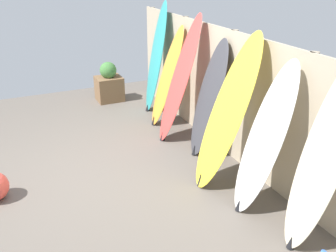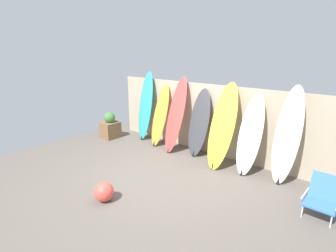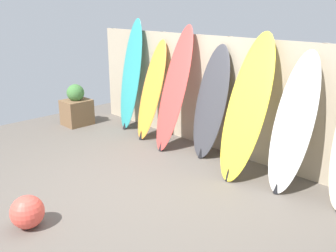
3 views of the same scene
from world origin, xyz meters
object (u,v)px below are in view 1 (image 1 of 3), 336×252
Objects in this scene: surfboard_teal_0 at (156,58)px; surfboard_yellow_4 at (227,114)px; planter_box at (109,84)px; surfboard_red_2 at (180,80)px; surfboard_cream_6 at (322,159)px; surfboard_orange_1 at (167,77)px; surfboard_charcoal_3 at (208,100)px; surfboard_white_5 at (265,140)px.

surfboard_teal_0 is 1.05× the size of surfboard_yellow_4.
surfboard_teal_0 is 1.29m from planter_box.
surfboard_cream_6 reaches higher than surfboard_red_2.
surfboard_red_2 is (0.63, -0.08, 0.13)m from surfboard_orange_1.
surfboard_orange_1 is 2.06m from surfboard_yellow_4.
planter_box is at bearing -173.01° from surfboard_cream_6.
planter_box is (-1.54, -0.59, -0.49)m from surfboard_orange_1.
planter_box is at bearing -166.95° from surfboard_charcoal_3.
surfboard_orange_1 is at bearing -179.73° from surfboard_cream_6.
surfboard_charcoal_3 is 0.81m from surfboard_yellow_4.
surfboard_teal_0 reaches higher than surfboard_charcoal_3.
planter_box is (-3.59, -0.45, -0.61)m from surfboard_yellow_4.
surfboard_orange_1 is 0.65m from surfboard_red_2.
surfboard_cream_6 is (0.73, 0.07, 0.12)m from surfboard_white_5.
surfboard_teal_0 is 2.72m from surfboard_yellow_4.
surfboard_teal_0 is 1.03× the size of surfboard_cream_6.
surfboard_white_5 reaches higher than surfboard_charcoal_3.
surfboard_red_2 reaches higher than surfboard_orange_1.
surfboard_teal_0 reaches higher than surfboard_white_5.
surfboard_charcoal_3 is 2.93m from planter_box.
surfboard_charcoal_3 reaches higher than surfboard_orange_1.
surfboard_yellow_4 is at bearing -14.35° from surfboard_charcoal_3.
surfboard_orange_1 is at bearing 20.98° from planter_box.
surfboard_teal_0 is at bearing 173.06° from surfboard_orange_1.
surfboard_yellow_4 is 3.67m from planter_box.
surfboard_teal_0 is 1.19× the size of surfboard_charcoal_3.
surfboard_teal_0 is 1.94m from surfboard_charcoal_3.
surfboard_yellow_4 is at bearing 7.22° from planter_box.
surfboard_yellow_4 reaches higher than surfboard_white_5.
surfboard_red_2 reaches higher than surfboard_charcoal_3.
surfboard_teal_0 is 1.20× the size of surfboard_orange_1.
surfboard_teal_0 is 3.35m from surfboard_white_5.
surfboard_red_2 is at bearing -178.03° from surfboard_cream_6.
surfboard_yellow_4 is (1.42, -0.06, -0.02)m from surfboard_red_2.
surfboard_cream_6 is at bearing 1.97° from surfboard_red_2.
surfboard_white_5 is at bearing -174.42° from surfboard_cream_6.
surfboard_yellow_4 is at bearing -172.65° from surfboard_white_5.
surfboard_charcoal_3 is at bearing 165.65° from surfboard_yellow_4.
surfboard_cream_6 is (2.14, -0.04, 0.14)m from surfboard_charcoal_3.
surfboard_white_5 is at bearing -1.19° from surfboard_orange_1.
surfboard_charcoal_3 is at bearing 13.05° from planter_box.
surfboard_white_5 reaches higher than surfboard_orange_1.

